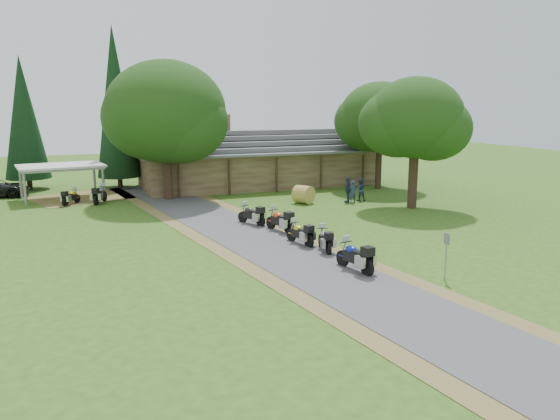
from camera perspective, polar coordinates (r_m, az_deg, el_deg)
name	(u,v)px	position (r m, az deg, el deg)	size (l,w,h in m)	color
ground	(308,266)	(24.81, 2.97, -5.83)	(120.00, 120.00, 0.00)	#345317
driveway	(267,245)	(28.19, -1.33, -3.72)	(46.00, 46.00, 0.00)	#4A494C
lodge	(258,157)	(48.49, -2.28, 5.53)	(21.40, 9.40, 4.90)	brown
carport	(62,182)	(44.57, -21.83, 2.74)	(6.03, 4.02, 2.61)	silver
motorcycle_row_a	(355,255)	(24.05, 7.82, -4.68)	(2.12, 0.69, 1.45)	navy
motorcycle_row_b	(325,238)	(27.11, 4.71, -2.99)	(1.85, 0.60, 1.26)	#919399
motorcycle_row_c	(300,232)	(28.26, 2.10, -2.32)	(1.91, 0.62, 1.30)	gold
motorcycle_row_d	(280,219)	(31.01, -0.03, -0.97)	(2.09, 0.68, 1.43)	red
motorcycle_row_e	(251,214)	(32.83, -3.01, -0.39)	(1.95, 0.64, 1.33)	black
motorcycle_carport_a	(71,196)	(41.99, -21.01, 1.36)	(1.77, 0.58, 1.21)	gold
motorcycle_carport_b	(100,194)	(41.81, -18.29, 1.62)	(2.04, 0.67, 1.40)	slate
person_a	(353,190)	(40.27, 7.61, 2.12)	(0.54, 0.39, 1.92)	navy
person_b	(360,188)	(41.02, 8.38, 2.33)	(0.57, 0.41, 2.00)	navy
person_c	(348,187)	(40.29, 7.10, 2.36)	(0.63, 0.45, 2.22)	navy
hay_bale	(303,195)	(39.64, 2.47, 1.62)	(1.31, 1.31, 1.20)	#A67E3C
sign_post	(446,257)	(23.58, 16.95, -4.69)	(0.36, 0.06, 2.01)	gray
oak_lodge_left	(166,129)	(41.60, -11.80, 8.27)	(8.88, 8.88, 10.57)	#133710
oak_lodge_right	(380,131)	(46.88, 10.38, 8.11)	(6.88, 6.88, 9.71)	#133710
oak_driveway	(415,136)	(38.53, 13.92, 7.56)	(6.47, 6.47, 10.04)	#133710
cedar_near	(116,108)	(48.53, -16.77, 10.18)	(3.62, 3.62, 13.52)	black
cedar_far	(24,123)	(50.25, -25.16, 8.20)	(3.62, 3.62, 11.04)	black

